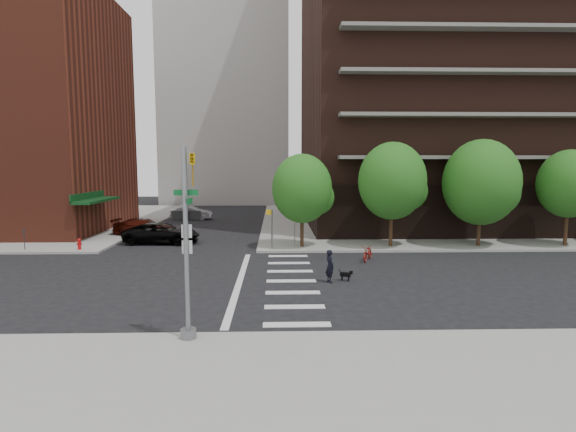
% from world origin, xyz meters
% --- Properties ---
extents(ground, '(120.00, 120.00, 0.00)m').
position_xyz_m(ground, '(0.00, 0.00, 0.00)').
color(ground, black).
rests_on(ground, ground).
extents(sidewalk_ne, '(39.00, 33.00, 0.15)m').
position_xyz_m(sidewalk_ne, '(20.50, 23.50, 0.07)').
color(sidewalk_ne, gray).
rests_on(sidewalk_ne, ground).
extents(sidewalk_nw, '(31.00, 33.00, 0.15)m').
position_xyz_m(sidewalk_nw, '(-24.50, 23.50, 0.07)').
color(sidewalk_nw, gray).
rests_on(sidewalk_nw, ground).
extents(crosswalk, '(3.85, 13.00, 0.01)m').
position_xyz_m(crosswalk, '(2.21, -0.00, 0.01)').
color(crosswalk, silver).
rests_on(crosswalk, ground).
extents(apartment_tower, '(26.65, 25.50, 45.00)m').
position_xyz_m(apartment_tower, '(18.00, 24.00, 20.91)').
color(apartment_tower, black).
rests_on(apartment_tower, sidewalk_ne).
extents(tree_a, '(4.00, 4.00, 5.90)m').
position_xyz_m(tree_a, '(4.00, 8.50, 4.04)').
color(tree_a, '#301E11').
rests_on(tree_a, sidewalk_ne).
extents(tree_b, '(4.50, 4.50, 6.65)m').
position_xyz_m(tree_b, '(10.00, 8.50, 4.54)').
color(tree_b, '#301E11').
rests_on(tree_b, sidewalk_ne).
extents(tree_c, '(5.00, 5.00, 6.80)m').
position_xyz_m(tree_c, '(16.00, 8.50, 4.45)').
color(tree_c, '#301E11').
rests_on(tree_c, sidewalk_ne).
extents(tree_d, '(4.00, 4.00, 6.20)m').
position_xyz_m(tree_d, '(22.00, 8.50, 4.34)').
color(tree_d, '#301E11').
rests_on(tree_d, sidewalk_ne).
extents(traffic_signal, '(0.90, 0.75, 6.00)m').
position_xyz_m(traffic_signal, '(-0.47, -7.49, 2.70)').
color(traffic_signal, slate).
rests_on(traffic_signal, sidewalk_s).
extents(pedestrian_signal, '(2.18, 0.67, 2.60)m').
position_xyz_m(pedestrian_signal, '(2.32, 7.92, 1.85)').
color(pedestrian_signal, slate).
rests_on(pedestrian_signal, sidewalk_ne).
extents(fire_hydrant, '(0.24, 0.24, 0.73)m').
position_xyz_m(fire_hydrant, '(-10.50, 7.80, 0.55)').
color(fire_hydrant, '#A50C0C').
rests_on(fire_hydrant, sidewalk_nw).
extents(parking_meter, '(0.10, 0.08, 1.32)m').
position_xyz_m(parking_meter, '(-14.00, 7.80, 0.96)').
color(parking_meter, black).
rests_on(parking_meter, sidewalk_nw).
extents(parked_car_black, '(2.78, 5.47, 1.48)m').
position_xyz_m(parked_car_black, '(-5.95, 10.85, 0.74)').
color(parked_car_black, black).
rests_on(parked_car_black, ground).
extents(parked_car_maroon, '(2.09, 4.83, 1.39)m').
position_xyz_m(parked_car_maroon, '(-8.20, 14.34, 0.69)').
color(parked_car_maroon, '#390E07').
rests_on(parked_car_maroon, ground).
extents(parked_car_silver, '(1.46, 4.19, 1.38)m').
position_xyz_m(parked_car_silver, '(-6.48, 25.15, 0.69)').
color(parked_car_silver, '#A0A1A7').
rests_on(parked_car_silver, ground).
extents(scooter, '(1.33, 1.94, 0.96)m').
position_xyz_m(scooter, '(7.65, 4.55, 0.48)').
color(scooter, maroon).
rests_on(scooter, ground).
extents(dog_walker, '(0.67, 0.55, 1.58)m').
position_xyz_m(dog_walker, '(4.84, -0.25, 0.79)').
color(dog_walker, black).
rests_on(dog_walker, ground).
extents(dog, '(0.61, 0.38, 0.51)m').
position_xyz_m(dog, '(5.66, -0.04, 0.32)').
color(dog, black).
rests_on(dog, ground).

